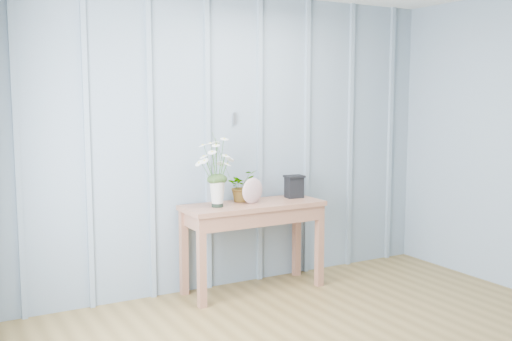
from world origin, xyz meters
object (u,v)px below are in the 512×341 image
felt_disc_vessel (252,191)px  daisy_vase (217,162)px  sideboard (253,216)px  carved_box (294,186)px

felt_disc_vessel → daisy_vase: bearing=167.2°
daisy_vase → sideboard: bearing=2.9°
sideboard → carved_box: bearing=7.4°
felt_disc_vessel → sideboard: bearing=36.6°
daisy_vase → felt_disc_vessel: daisy_vase is taller
daisy_vase → felt_disc_vessel: bearing=-0.3°
sideboard → carved_box: 0.50m
daisy_vase → felt_disc_vessel: size_ratio=2.70×
daisy_vase → felt_disc_vessel: 0.41m
sideboard → daisy_vase: 0.59m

